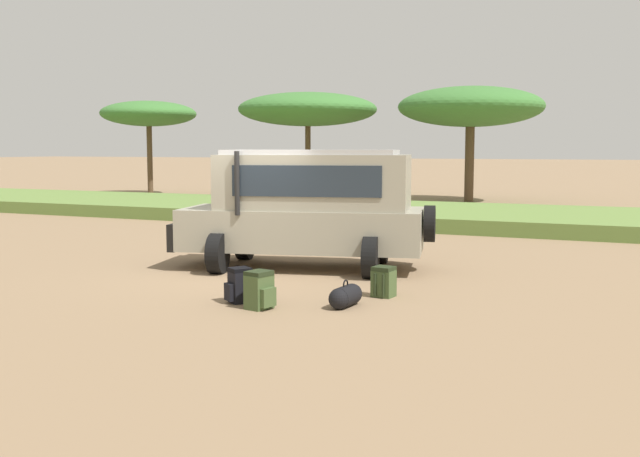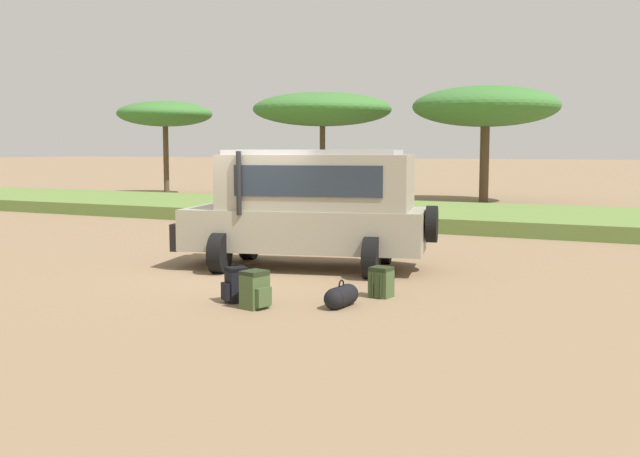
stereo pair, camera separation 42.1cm
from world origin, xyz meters
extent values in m
plane|color=#8C7051|center=(0.00, 0.00, 0.00)|extent=(320.00, 320.00, 0.00)
cube|color=olive|center=(0.00, 11.77, 0.22)|extent=(120.00, 7.00, 0.44)
cube|color=gray|center=(0.72, 1.11, 0.82)|extent=(5.22, 3.04, 0.84)
cube|color=gray|center=(0.96, 1.17, 1.79)|extent=(4.14, 2.67, 1.10)
cube|color=#232D38|center=(-0.52, 0.80, 1.74)|extent=(0.44, 1.53, 0.77)
cube|color=#232D38|center=(1.18, 0.30, 1.84)|extent=(2.86, 0.76, 0.60)
cube|color=#232D38|center=(0.74, 2.05, 1.84)|extent=(2.86, 0.76, 0.60)
cube|color=#B7B7B7|center=(0.91, 1.16, 2.39)|extent=(3.74, 2.50, 0.10)
cube|color=black|center=(-1.78, 0.48, 0.65)|extent=(0.55, 1.60, 0.56)
cylinder|color=black|center=(-0.11, -0.10, 1.79)|extent=(0.10, 0.10, 1.25)
cylinder|color=black|center=(-0.52, -0.20, 0.40)|extent=(0.47, 0.84, 0.80)
cylinder|color=black|center=(-0.99, 1.68, 0.40)|extent=(0.47, 0.84, 0.80)
cylinder|color=black|center=(2.43, 0.55, 0.40)|extent=(0.47, 0.84, 0.80)
cylinder|color=black|center=(1.95, 2.42, 0.40)|extent=(0.47, 0.84, 0.80)
cylinder|color=black|center=(3.23, 1.75, 0.97)|extent=(0.39, 0.77, 0.74)
cube|color=#42562D|center=(1.83, -2.72, 0.26)|extent=(0.37, 0.45, 0.53)
cube|color=#42562D|center=(2.01, -2.76, 0.20)|extent=(0.14, 0.30, 0.29)
cube|color=#242F19|center=(1.83, -2.72, 0.56)|extent=(0.38, 0.43, 0.07)
cylinder|color=#242F19|center=(1.68, -2.60, 0.26)|extent=(0.04, 0.04, 0.45)
cylinder|color=#242F19|center=(1.64, -2.77, 0.26)|extent=(0.04, 0.04, 0.45)
cube|color=#42562D|center=(3.26, -1.04, 0.22)|extent=(0.37, 0.34, 0.45)
cube|color=#42562D|center=(3.28, -0.85, 0.17)|extent=(0.26, 0.11, 0.25)
cube|color=#242F19|center=(3.26, -1.04, 0.48)|extent=(0.36, 0.35, 0.07)
cylinder|color=#242F19|center=(3.17, -1.20, 0.22)|extent=(0.04, 0.04, 0.38)
cylinder|color=#242F19|center=(3.32, -1.22, 0.22)|extent=(0.04, 0.04, 0.38)
cube|color=black|center=(1.32, -2.44, 0.25)|extent=(0.42, 0.42, 0.50)
cube|color=black|center=(1.21, -2.60, 0.19)|extent=(0.24, 0.20, 0.28)
cube|color=black|center=(1.32, -2.44, 0.53)|extent=(0.42, 0.42, 0.07)
cylinder|color=black|center=(1.47, -2.35, 0.25)|extent=(0.04, 0.04, 0.43)
cylinder|color=black|center=(1.36, -2.27, 0.25)|extent=(0.04, 0.04, 0.43)
cylinder|color=black|center=(2.99, -2.02, 0.16)|extent=(0.36, 0.50, 0.33)
sphere|color=black|center=(2.97, -2.26, 0.16)|extent=(0.32, 0.32, 0.32)
sphere|color=black|center=(3.00, -1.79, 0.16)|extent=(0.32, 0.32, 0.32)
torus|color=black|center=(2.99, -2.02, 0.35)|extent=(0.03, 0.17, 0.16)
cylinder|color=brown|center=(-17.35, 19.74, 1.86)|extent=(0.29, 0.29, 3.72)
ellipsoid|color=#3D7533|center=(-17.35, 19.74, 4.28)|extent=(4.87, 5.23, 1.32)
cylinder|color=brown|center=(-8.52, 20.70, 1.83)|extent=(0.27, 0.27, 3.66)
ellipsoid|color=#3D7533|center=(-8.52, 20.70, 4.36)|extent=(6.73, 7.06, 1.63)
cylinder|color=brown|center=(-0.70, 21.59, 1.79)|extent=(0.42, 0.42, 3.58)
ellipsoid|color=#3D7533|center=(-0.70, 21.59, 4.35)|extent=(6.62, 6.68, 1.83)
camera|label=1|loc=(7.42, -12.67, 2.47)|focal=42.00mm
camera|label=2|loc=(7.80, -12.48, 2.47)|focal=42.00mm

